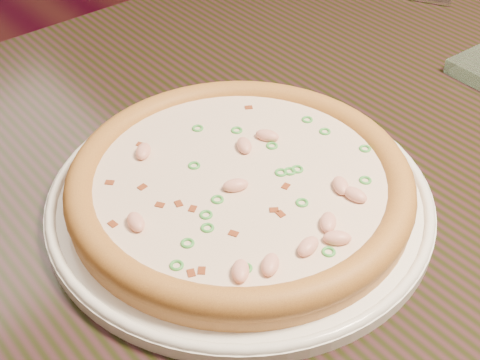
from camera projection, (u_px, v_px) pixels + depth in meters
ground at (234, 303)px, 1.50m from camera, size 9.00×9.00×0.00m
hero_table at (291, 201)px, 0.79m from camera, size 1.20×0.80×0.75m
plate at (240, 197)px, 0.64m from camera, size 0.37×0.37×0.02m
pizza at (240, 183)px, 0.62m from camera, size 0.33×0.33×0.03m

